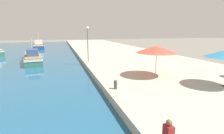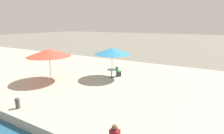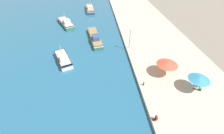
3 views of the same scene
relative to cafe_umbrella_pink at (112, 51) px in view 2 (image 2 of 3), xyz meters
The scene contains 5 objects.
cafe_umbrella_pink is the anchor object (origin of this frame).
cafe_umbrella_white 5.25m from the cafe_umbrella_pink, 128.34° to the left, with size 3.56×3.56×2.73m.
cafe_table 1.90m from the cafe_umbrella_pink, 45.93° to the left, with size 0.80×0.80×0.74m.
cafe_chair_left 2.24m from the cafe_umbrella_pink, 20.93° to the right, with size 0.57×0.56×0.91m.
mooring_bollard 8.22m from the cafe_umbrella_pink, 167.10° to the left, with size 0.26×0.26×0.65m.
Camera 2 is at (-4.60, 4.27, 5.26)m, focal length 28.00 mm.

